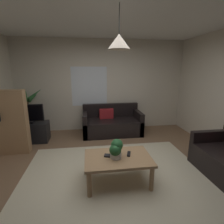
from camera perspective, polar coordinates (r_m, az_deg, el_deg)
floor at (r=3.30m, az=0.78°, el=-19.48°), size 4.94×4.82×0.02m
rug at (r=3.13m, az=1.38°, el=-21.27°), size 3.21×2.65×0.01m
wall_back at (r=5.20m, az=-3.36°, el=8.64°), size 5.06×0.06×2.65m
ceiling at (r=2.88m, az=0.98°, el=31.19°), size 4.94×4.82×0.02m
window_pane at (r=5.15m, az=-7.53°, el=8.41°), size 1.03×0.01×1.13m
couch_under_window at (r=4.95m, az=-0.05°, el=-4.07°), size 1.64×0.82×0.82m
coffee_table at (r=2.88m, az=1.98°, el=-15.84°), size 1.06×0.70×0.45m
book_on_table_0 at (r=2.85m, az=-1.09°, el=-14.27°), size 0.16×0.12×0.03m
remote_on_table_0 at (r=2.92m, az=5.58°, el=-13.65°), size 0.10×0.17×0.02m
potted_plant_on_table at (r=2.76m, az=1.37°, el=-12.06°), size 0.23×0.24×0.30m
tv_stand at (r=4.88m, az=-25.52°, el=-6.05°), size 0.90×0.44×0.50m
tv at (r=4.73m, az=-26.21°, el=-0.51°), size 0.76×0.16×0.47m
potted_palm_corner at (r=5.29m, az=-25.79°, el=-0.63°), size 0.82×0.80×1.37m
bookshelf_corner at (r=4.28m, az=-30.80°, el=-2.99°), size 0.70×0.31×1.40m
pendant_lamp at (r=2.52m, az=2.35°, el=22.33°), size 0.31×0.31×0.57m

